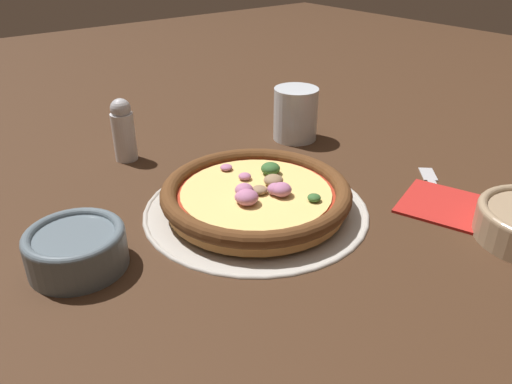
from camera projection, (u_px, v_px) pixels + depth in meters
The scene contains 8 objects.
ground_plane at pixel (256, 210), 0.71m from camera, with size 3.00×3.00×0.00m, color #3D2616.
pizza_tray at pixel (256, 208), 0.70m from camera, with size 0.32×0.32×0.01m.
pizza at pixel (256, 195), 0.69m from camera, with size 0.27×0.27×0.04m.
bowl_near at pixel (76, 247), 0.58m from camera, with size 0.12×0.12×0.05m.
drinking_cup at pixel (296, 114), 0.92m from camera, with size 0.08×0.08×0.10m.
napkin at pixel (446, 204), 0.71m from camera, with size 0.15×0.15×0.01m.
fork at pixel (436, 190), 0.76m from camera, with size 0.14×0.13×0.00m.
pepper_shaker at pixel (123, 130), 0.83m from camera, with size 0.04×0.04×0.11m.
Camera 1 is at (0.48, -0.38, 0.36)m, focal length 35.00 mm.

